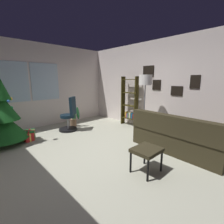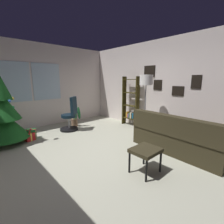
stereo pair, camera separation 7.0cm
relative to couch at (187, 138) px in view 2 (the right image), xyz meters
name	(u,v)px [view 2 (the right image)]	position (x,y,z in m)	size (l,w,h in m)	color
ground_plane	(101,157)	(-1.57, 1.14, -0.35)	(4.83, 6.11, 0.10)	#AEAE99
wall_back_with_windows	(42,86)	(-1.59, 4.24, 1.08)	(4.83, 0.12, 2.75)	silver
wall_right_with_frames	(165,87)	(0.89, 1.14, 1.07)	(0.12, 6.11, 2.75)	silver
couch	(187,138)	(0.00, 0.00, 0.00)	(1.60, 2.04, 0.85)	#2F2919
footstool	(145,152)	(-1.39, 0.13, 0.07)	(0.47, 0.41, 0.44)	#2F2919
holiday_tree	(4,116)	(-2.91, 3.17, 0.43)	(1.03, 1.03, 2.17)	#4C331E
gift_box_red	(29,136)	(-2.44, 3.13, -0.19)	(0.27, 0.34, 0.22)	red
gift_box_green	(31,134)	(-2.37, 3.17, -0.17)	(0.34, 0.35, 0.26)	#1E722D
office_chair	(70,117)	(-1.20, 3.13, 0.11)	(0.59, 0.59, 1.07)	black
bookshelf	(131,104)	(0.63, 2.22, 0.46)	(0.18, 0.64, 1.69)	#302A0D
floor_lamp	(146,84)	(0.21, 1.32, 1.16)	(0.36, 0.36, 1.72)	slate
potted_plant	(75,117)	(-0.87, 3.40, 0.01)	(0.32, 0.36, 0.71)	#815F45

